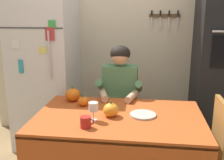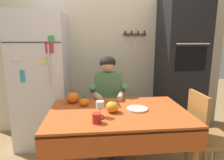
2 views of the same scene
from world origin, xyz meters
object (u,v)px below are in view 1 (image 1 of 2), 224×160
pumpkin_small (83,101)px  serving_tray (143,115)px  refrigerator (46,71)px  pumpkin_medium (111,110)px  chair_behind_person (121,108)px  pumpkin_large (73,95)px  seated_person (119,94)px  coffee_mug (86,122)px  wine_glass (93,107)px  wall_oven (224,62)px  dining_table (119,125)px

pumpkin_small → serving_tray: 0.58m
refrigerator → pumpkin_medium: 1.26m
chair_behind_person → pumpkin_large: (-0.43, -0.46, 0.29)m
seated_person → coffee_mug: bearing=-101.0°
seated_person → pumpkin_large: 0.51m
pumpkin_medium → pumpkin_small: size_ratio=1.27×
seated_person → serving_tray: size_ratio=5.67×
refrigerator → wine_glass: (0.76, -1.00, -0.05)m
pumpkin_small → pumpkin_medium: bearing=-38.1°
seated_person → wine_glass: size_ratio=8.18×
wall_oven → coffee_mug: (-1.27, -1.18, -0.27)m
wall_oven → chair_behind_person: 1.24m
chair_behind_person → pumpkin_medium: bearing=-90.6°
wall_oven → chair_behind_person: (-1.10, -0.13, -0.54)m
seated_person → pumpkin_small: bearing=-126.9°
chair_behind_person → pumpkin_medium: size_ratio=6.91×
refrigerator → pumpkin_large: bearing=-49.6°
wine_glass → serving_tray: bearing=21.3°
wall_oven → dining_table: wall_oven is taller
refrigerator → dining_table: refrigerator is taller
refrigerator → coffee_mug: bearing=-57.3°
refrigerator → serving_tray: refrigerator is taller
wall_oven → dining_table: bearing=-138.7°
seated_person → serving_tray: 0.62m
dining_table → chair_behind_person: chair_behind_person is taller
wine_glass → dining_table: bearing=31.6°
chair_behind_person → wall_oven: bearing=6.7°
seated_person → coffee_mug: size_ratio=11.49×
refrigerator → pumpkin_medium: bearing=-45.3°
refrigerator → wine_glass: 1.26m
wall_oven → pumpkin_small: bearing=-153.1°
pumpkin_large → serving_tray: size_ratio=0.67×
refrigerator → seated_person: (0.90, -0.28, -0.16)m
wine_glass → pumpkin_small: size_ratio=1.43×
wine_glass → pumpkin_medium: wine_glass is taller
wall_oven → dining_table: (-1.05, -0.92, -0.39)m
chair_behind_person → seated_person: bearing=-90.0°
dining_table → pumpkin_large: size_ratio=9.51×
refrigerator → pumpkin_small: bearing=-48.1°
dining_table → seated_person: bearing=95.2°
wine_glass → pumpkin_small: bearing=116.0°
refrigerator → chair_behind_person: refrigerator is taller
serving_tray → wall_oven: bearing=46.2°
serving_tray → pumpkin_medium: bearing=-169.8°
serving_tray → seated_person: bearing=114.2°
dining_table → coffee_mug: bearing=-131.1°
wall_oven → coffee_mug: wall_oven is taller
pumpkin_small → coffee_mug: bearing=-74.7°
coffee_mug → dining_table: bearing=48.9°
refrigerator → pumpkin_small: (0.60, -0.67, -0.12)m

